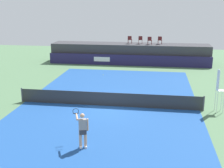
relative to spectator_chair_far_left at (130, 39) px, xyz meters
name	(u,v)px	position (x,y,z in m)	size (l,w,h in m)	color
ground_plane	(115,93)	(0.02, -12.34, -2.69)	(48.00, 48.00, 0.00)	#4C704C
court_inner	(109,106)	(0.02, -15.34, -2.69)	(12.00, 22.00, 0.00)	#1C478C
sponsor_wall	(128,60)	(0.00, -1.84, -2.09)	(18.00, 0.22, 1.20)	#231E4C
spectator_platform	(130,53)	(0.02, -0.04, -1.59)	(18.00, 2.80, 2.20)	#38383D
spectator_chair_far_left	(130,39)	(0.00, 0.00, 0.00)	(0.47, 0.47, 0.89)	#561919
spectator_chair_left	(140,39)	(1.21, 0.07, 0.00)	(0.46, 0.46, 0.89)	#561919
spectator_chair_center	(150,40)	(2.27, -0.38, 0.00)	(0.48, 0.48, 0.89)	#561919
spectator_chair_right	(160,40)	(3.41, 0.03, 0.00)	(0.47, 0.47, 0.89)	#561919
umpire_chair	(219,88)	(7.06, -15.35, -1.11)	(0.49, 0.49, 2.76)	white
tennis_net	(109,99)	(0.02, -15.34, -2.22)	(12.40, 0.02, 0.95)	#2D2D2D
net_post_near	(22,95)	(-6.18, -15.34, -2.19)	(0.10, 0.10, 1.00)	#4C4C51
net_post_far	(204,103)	(6.22, -15.34, -2.19)	(0.10, 0.10, 1.00)	#4C4C51
tennis_player	(83,129)	(-0.27, -21.42, -1.73)	(0.97, 1.09, 1.77)	white
tennis_ball	(103,75)	(-1.94, -6.65, -2.66)	(0.07, 0.07, 0.07)	#D8EA33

